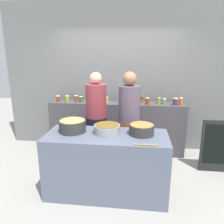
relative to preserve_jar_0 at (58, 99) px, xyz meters
The scene contains 27 objects.
ground 1.94m from the preserve_jar_0, 42.21° to the right, with size 12.00×12.00×0.00m, color gray.
storefront_wall 1.31m from the preserve_jar_0, 17.47° to the left, with size 4.80×0.12×3.00m, color slate.
display_shelf 1.32m from the preserve_jar_0, ahead, with size 2.70×0.36×1.04m, color #3F3B40.
prep_table 1.93m from the preserve_jar_0, 49.23° to the right, with size 1.70×0.70×0.90m, color #50586A.
preserve_jar_0 is the anchor object (origin of this frame).
preserve_jar_1 0.21m from the preserve_jar_0, 10.00° to the right, with size 0.08×0.08×0.13m.
preserve_jar_2 0.38m from the preserve_jar_0, ahead, with size 0.07×0.07×0.13m.
preserve_jar_3 0.48m from the preserve_jar_0, ahead, with size 0.07×0.07×0.12m.
preserve_jar_4 0.70m from the preserve_jar_0, ahead, with size 0.08×0.08×0.10m.
preserve_jar_5 0.82m from the preserve_jar_0, ahead, with size 0.08×0.08×0.12m.
preserve_jar_6 0.99m from the preserve_jar_0, ahead, with size 0.08×0.08×0.13m.
preserve_jar_7 1.30m from the preserve_jar_0, ahead, with size 0.08×0.08×0.15m.
preserve_jar_8 1.45m from the preserve_jar_0, ahead, with size 0.08×0.08×0.11m.
preserve_jar_9 1.56m from the preserve_jar_0, ahead, with size 0.07×0.07×0.12m.
preserve_jar_10 1.67m from the preserve_jar_0, ahead, with size 0.08×0.08×0.10m.
preserve_jar_11 1.79m from the preserve_jar_0, ahead, with size 0.07×0.07×0.13m.
preserve_jar_12 2.01m from the preserve_jar_0, ahead, with size 0.07×0.07×0.12m.
preserve_jar_13 2.11m from the preserve_jar_0, ahead, with size 0.07×0.07×0.11m.
preserve_jar_14 2.31m from the preserve_jar_0, ahead, with size 0.09×0.09×0.13m.
preserve_jar_15 2.42m from the preserve_jar_0, ahead, with size 0.07×0.07×0.14m.
cooking_pot_left 1.48m from the preserve_jar_0, 62.24° to the right, with size 0.38×0.38×0.17m.
cooking_pot_center 1.77m from the preserve_jar_0, 47.65° to the right, with size 0.37×0.37×0.13m.
cooking_pot_right 2.12m from the preserve_jar_0, 38.01° to the right, with size 0.34×0.34×0.15m.
wooden_spoon 2.41m from the preserve_jar_0, 44.48° to the right, with size 0.02×0.02×0.28m, color #9E703D.
cook_with_tongs 1.15m from the preserve_jar_0, 34.63° to the right, with size 0.36×0.36×1.69m.
cook_in_cap 1.69m from the preserve_jar_0, 27.55° to the right, with size 0.36×0.36×1.72m.
chalkboard_sign 3.10m from the preserve_jar_0, 11.02° to the right, with size 0.57×0.04×0.92m.
Camera 1 is at (0.41, -3.09, 1.99)m, focal length 34.94 mm.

